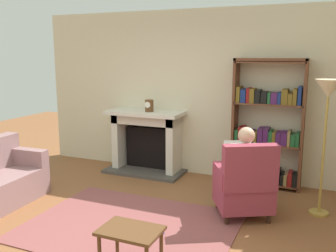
# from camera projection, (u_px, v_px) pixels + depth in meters

# --- Properties ---
(ground) EXTENTS (14.00, 14.00, 0.00)m
(ground) POSITION_uv_depth(u_px,v_px,m) (117.00, 238.00, 4.07)
(ground) COLOR brown
(back_wall) EXTENTS (5.60, 0.10, 2.70)m
(back_wall) POSITION_uv_depth(u_px,v_px,m) (194.00, 93.00, 6.12)
(back_wall) COLOR beige
(back_wall) RESTS_ON ground
(area_rug) EXTENTS (2.40, 1.80, 0.01)m
(area_rug) POSITION_uv_depth(u_px,v_px,m) (130.00, 226.00, 4.34)
(area_rug) COLOR brown
(area_rug) RESTS_ON ground
(fireplace) EXTENTS (1.33, 0.64, 1.06)m
(fireplace) POSITION_uv_depth(u_px,v_px,m) (147.00, 139.00, 6.33)
(fireplace) COLOR #4C4742
(fireplace) RESTS_ON ground
(mantel_clock) EXTENTS (0.14, 0.14, 0.19)m
(mantel_clock) POSITION_uv_depth(u_px,v_px,m) (149.00, 106.00, 6.09)
(mantel_clock) COLOR brown
(mantel_clock) RESTS_ON fireplace
(bookshelf) EXTENTS (1.03, 0.32, 1.93)m
(bookshelf) POSITION_uv_depth(u_px,v_px,m) (267.00, 128.00, 5.54)
(bookshelf) COLOR brown
(bookshelf) RESTS_ON ground
(armchair_reading) EXTENTS (0.86, 0.85, 0.97)m
(armchair_reading) POSITION_uv_depth(u_px,v_px,m) (245.00, 185.00, 4.50)
(armchair_reading) COLOR #331E14
(armchair_reading) RESTS_ON ground
(seated_reader) EXTENTS (0.53, 0.60, 1.14)m
(seated_reader) POSITION_uv_depth(u_px,v_px,m) (243.00, 167.00, 4.58)
(seated_reader) COLOR silver
(seated_reader) RESTS_ON ground
(side_table) EXTENTS (0.56, 0.39, 0.42)m
(side_table) POSITION_uv_depth(u_px,v_px,m) (131.00, 236.00, 3.38)
(side_table) COLOR brown
(side_table) RESTS_ON ground
(scattered_books) EXTENTS (0.52, 0.48, 0.03)m
(scattered_books) POSITION_uv_depth(u_px,v_px,m) (141.00, 233.00, 4.14)
(scattered_books) COLOR #334CA5
(scattered_books) RESTS_ON area_rug
(floor_lamp) EXTENTS (0.32, 0.32, 1.70)m
(floor_lamp) POSITION_uv_depth(u_px,v_px,m) (328.00, 101.00, 4.42)
(floor_lamp) COLOR #B7933F
(floor_lamp) RESTS_ON ground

